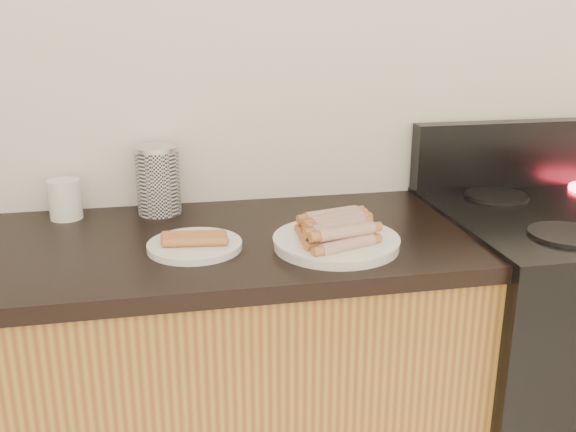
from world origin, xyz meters
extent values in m
cube|color=silver|center=(0.00, 2.00, 1.30)|extent=(4.00, 0.04, 2.60)
cube|color=olive|center=(-0.70, 1.69, 0.43)|extent=(2.20, 0.59, 0.86)
cube|color=black|center=(-0.70, 1.69, 0.88)|extent=(2.20, 0.62, 0.04)
cube|color=black|center=(0.78, 1.68, 0.45)|extent=(0.76, 0.65, 0.90)
cube|color=black|center=(0.78, 1.96, 1.01)|extent=(0.76, 0.06, 0.20)
cylinder|color=black|center=(0.61, 1.51, 0.92)|extent=(0.18, 0.18, 0.01)
cylinder|color=black|center=(0.61, 1.84, 0.92)|extent=(0.18, 0.18, 0.01)
cylinder|color=silver|center=(0.06, 1.57, 0.91)|extent=(0.38, 0.38, 0.02)
cylinder|color=white|center=(-0.27, 1.62, 0.91)|extent=(0.26, 0.26, 0.02)
cylinder|color=maroon|center=(0.06, 1.49, 0.93)|extent=(0.14, 0.07, 0.03)
cylinder|color=maroon|center=(0.06, 1.52, 0.93)|extent=(0.14, 0.07, 0.03)
cylinder|color=maroon|center=(0.06, 1.56, 0.93)|extent=(0.14, 0.07, 0.03)
cylinder|color=maroon|center=(0.06, 1.59, 0.93)|extent=(0.14, 0.07, 0.03)
cylinder|color=maroon|center=(0.06, 1.62, 0.93)|extent=(0.14, 0.07, 0.03)
cylinder|color=maroon|center=(0.06, 1.65, 0.93)|extent=(0.14, 0.07, 0.03)
cylinder|color=maroon|center=(0.06, 1.51, 0.96)|extent=(0.14, 0.07, 0.03)
cylinder|color=maroon|center=(0.06, 1.54, 0.96)|extent=(0.14, 0.07, 0.03)
cylinder|color=maroon|center=(0.06, 1.57, 0.96)|extent=(0.14, 0.07, 0.03)
cylinder|color=maroon|center=(0.06, 1.60, 0.96)|extent=(0.14, 0.07, 0.03)
cylinder|color=maroon|center=(0.06, 1.63, 0.96)|extent=(0.14, 0.07, 0.03)
cylinder|color=#C67540|center=(-0.27, 1.60, 0.93)|extent=(0.14, 0.04, 0.02)
cylinder|color=#C67540|center=(-0.27, 1.62, 0.93)|extent=(0.14, 0.04, 0.02)
cylinder|color=#C67540|center=(-0.27, 1.65, 0.93)|extent=(0.14, 0.04, 0.02)
cylinder|color=white|center=(-0.35, 1.92, 0.99)|extent=(0.12, 0.12, 0.17)
cylinder|color=silver|center=(-0.35, 1.92, 1.08)|extent=(0.12, 0.12, 0.01)
cylinder|color=white|center=(-0.59, 1.92, 0.95)|extent=(0.09, 0.09, 0.11)
camera|label=1|loc=(-0.33, 0.21, 1.44)|focal=40.00mm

